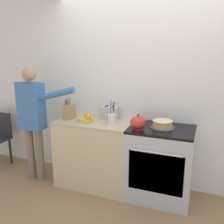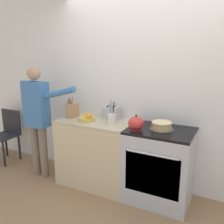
# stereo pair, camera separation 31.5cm
# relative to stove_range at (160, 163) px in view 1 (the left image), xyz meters

# --- Properties ---
(ground_plane) EXTENTS (16.00, 16.00, 0.00)m
(ground_plane) POSITION_rel_stove_range_xyz_m (-0.25, -0.29, -0.46)
(ground_plane) COLOR #93704C
(wall_back) EXTENTS (8.00, 0.04, 2.60)m
(wall_back) POSITION_rel_stove_range_xyz_m (-0.25, 0.32, 0.84)
(wall_back) COLOR silver
(wall_back) RESTS_ON ground_plane
(counter_cabinet) EXTENTS (1.00, 0.59, 0.92)m
(counter_cabinet) POSITION_rel_stove_range_xyz_m (-0.89, 0.00, -0.00)
(counter_cabinet) COLOR beige
(counter_cabinet) RESTS_ON ground_plane
(stove_range) EXTENTS (0.77, 0.62, 0.92)m
(stove_range) POSITION_rel_stove_range_xyz_m (0.00, 0.00, 0.00)
(stove_range) COLOR #B7BABF
(stove_range) RESTS_ON ground_plane
(layer_cake) EXTENTS (0.29, 0.29, 0.09)m
(layer_cake) POSITION_rel_stove_range_xyz_m (0.00, 0.02, 0.50)
(layer_cake) COLOR #4C4C51
(layer_cake) RESTS_ON stove_range
(tea_kettle) EXTENTS (0.23, 0.19, 0.18)m
(tea_kettle) POSITION_rel_stove_range_xyz_m (-0.26, -0.13, 0.54)
(tea_kettle) COLOR red
(tea_kettle) RESTS_ON stove_range
(knife_block) EXTENTS (0.12, 0.17, 0.29)m
(knife_block) POSITION_rel_stove_range_xyz_m (-1.26, -0.00, 0.56)
(knife_block) COLOR tan
(knife_block) RESTS_ON counter_cabinet
(utensil_crock) EXTENTS (0.10, 0.10, 0.33)m
(utensil_crock) POSITION_rel_stove_range_xyz_m (-0.62, -0.05, 0.53)
(utensil_crock) COLOR silver
(utensil_crock) RESTS_ON counter_cabinet
(fruit_bowl) EXTENTS (0.20, 0.20, 0.11)m
(fruit_bowl) POSITION_rel_stove_range_xyz_m (-0.97, -0.07, 0.50)
(fruit_bowl) COLOR gold
(fruit_bowl) RESTS_ON counter_cabinet
(toaster) EXTENTS (0.23, 0.15, 0.17)m
(toaster) POSITION_rel_stove_range_xyz_m (-0.74, 0.17, 0.54)
(toaster) COLOR #B7BABF
(toaster) RESTS_ON counter_cabinet
(person_baker) EXTENTS (0.92, 0.20, 1.61)m
(person_baker) POSITION_rel_stove_range_xyz_m (-1.74, -0.19, 0.50)
(person_baker) COLOR #7A6B5B
(person_baker) RESTS_ON ground_plane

